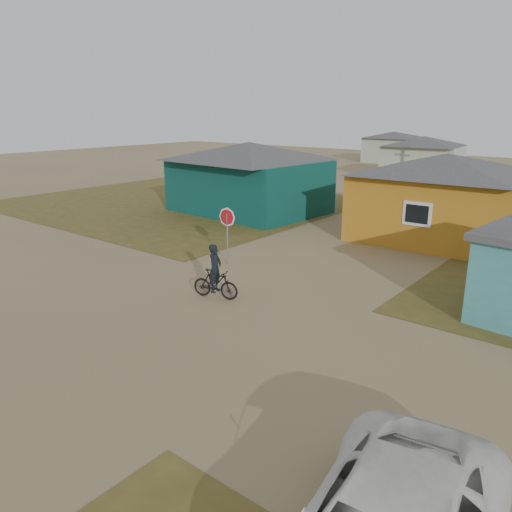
{
  "coord_description": "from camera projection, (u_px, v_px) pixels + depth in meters",
  "views": [
    {
      "loc": [
        9.85,
        -8.84,
        5.75
      ],
      "look_at": [
        0.4,
        3.0,
        1.3
      ],
      "focal_mm": 35.0,
      "sensor_mm": 36.0,
      "label": 1
    }
  ],
  "objects": [
    {
      "name": "grass_nw",
      "position": [
        178.0,
        202.0,
        32.27
      ],
      "size": [
        20.0,
        18.0,
        0.0
      ],
      "primitive_type": "cube",
      "color": "brown",
      "rests_on": "ground"
    },
    {
      "name": "house_yellow",
      "position": [
        443.0,
        196.0,
        22.59
      ],
      "size": [
        7.72,
        6.76,
        3.9
      ],
      "color": "#BA781C",
      "rests_on": "ground"
    },
    {
      "name": "house_pale_north",
      "position": [
        393.0,
        146.0,
        56.53
      ],
      "size": [
        6.28,
        5.81,
        3.4
      ],
      "color": "#A5B198",
      "rests_on": "ground"
    },
    {
      "name": "ground",
      "position": [
        179.0,
        321.0,
        14.15
      ],
      "size": [
        120.0,
        120.0,
        0.0
      ],
      "primitive_type": "plane",
      "color": "#8B7550"
    },
    {
      "name": "stop_sign",
      "position": [
        227.0,
        222.0,
        18.83
      ],
      "size": [
        0.71,
        0.26,
        2.23
      ],
      "color": "gray",
      "rests_on": "ground"
    },
    {
      "name": "house_teal",
      "position": [
        249.0,
        176.0,
        28.78
      ],
      "size": [
        8.93,
        7.08,
        4.0
      ],
      "color": "#0A3934",
      "rests_on": "ground"
    },
    {
      "name": "house_pale_west",
      "position": [
        423.0,
        157.0,
        42.72
      ],
      "size": [
        7.04,
        6.15,
        3.6
      ],
      "color": "#A5B198",
      "rests_on": "ground"
    },
    {
      "name": "cyclist",
      "position": [
        215.0,
        279.0,
        15.69
      ],
      "size": [
        1.61,
        0.85,
        1.76
      ],
      "color": "black",
      "rests_on": "ground"
    }
  ]
}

